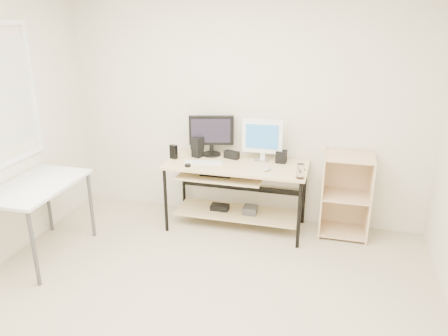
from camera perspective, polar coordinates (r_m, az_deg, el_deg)
room at (r=3.03m, az=-7.83°, el=1.14°), size 4.01×4.01×2.62m
desk at (r=4.72m, az=1.33°, el=-1.76°), size 1.50×0.65×0.75m
side_table at (r=4.47m, az=-23.23°, el=-2.91°), size 0.60×1.00×0.75m
shelf_unit at (r=4.79m, az=15.62°, el=-3.30°), size 0.50×0.40×0.90m
black_monitor at (r=4.82m, az=-1.66°, el=4.62°), size 0.49×0.20×0.45m
white_imac at (r=4.64m, az=5.04°, el=4.02°), size 0.43×0.14×0.46m
keyboard at (r=4.64m, az=-2.66°, el=0.72°), size 0.41×0.19×0.01m
mouse at (r=4.44m, az=5.69°, el=-0.11°), size 0.09×0.12×0.03m
center_speaker at (r=4.77m, az=1.01°, el=1.74°), size 0.18×0.12×0.08m
speaker_left at (r=4.81m, az=-3.49°, el=2.78°), size 0.14×0.14×0.22m
speaker_right at (r=4.68m, az=7.49°, el=1.48°), size 0.11×0.11×0.13m
audio_controller at (r=4.79m, az=-6.60°, el=2.12°), size 0.09×0.07×0.16m
volume_puck at (r=4.55m, az=-4.77°, el=0.35°), size 0.08×0.08×0.03m
smartphone at (r=4.49m, az=10.09°, el=-0.30°), size 0.08×0.12×0.01m
coaster at (r=4.28m, az=9.90°, el=-1.31°), size 0.12×0.12×0.01m
drinking_glass at (r=4.26m, az=9.95°, el=-0.38°), size 0.09×0.09×0.14m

